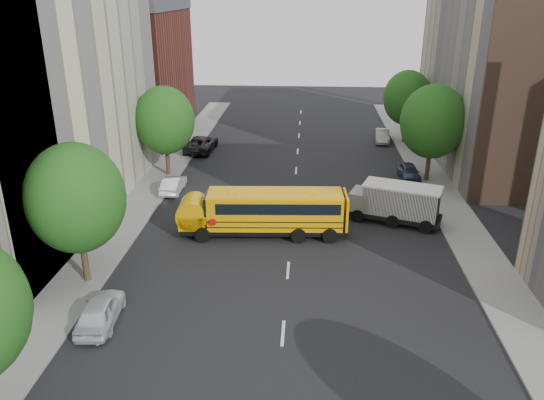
# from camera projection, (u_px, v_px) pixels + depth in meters

# --- Properties ---
(ground) EXTENTS (120.00, 120.00, 0.00)m
(ground) POSITION_uv_depth(u_px,v_px,m) (289.00, 254.00, 32.30)
(ground) COLOR black
(ground) RESTS_ON ground
(sidewalk_left) EXTENTS (3.00, 80.00, 0.12)m
(sidewalk_left) POSITION_uv_depth(u_px,v_px,m) (130.00, 216.00, 37.64)
(sidewalk_left) COLOR slate
(sidewalk_left) RESTS_ON ground
(sidewalk_right) EXTENTS (3.00, 80.00, 0.12)m
(sidewalk_right) POSITION_uv_depth(u_px,v_px,m) (460.00, 225.00, 36.19)
(sidewalk_right) COLOR slate
(sidewalk_right) RESTS_ON ground
(lane_markings) EXTENTS (0.15, 64.00, 0.01)m
(lane_markings) POSITION_uv_depth(u_px,v_px,m) (294.00, 195.00, 41.57)
(lane_markings) COLOR silver
(lane_markings) RESTS_ON ground
(building_left_cream) EXTENTS (10.00, 26.00, 20.00)m
(building_left_cream) POSITION_uv_depth(u_px,v_px,m) (25.00, 70.00, 35.28)
(building_left_cream) COLOR beige
(building_left_cream) RESTS_ON ground
(building_left_redbrick) EXTENTS (10.00, 15.00, 13.00)m
(building_left_redbrick) POSITION_uv_depth(u_px,v_px,m) (133.00, 74.00, 56.96)
(building_left_redbrick) COLOR maroon
(building_left_redbrick) RESTS_ON ground
(building_right_far) EXTENTS (10.00, 22.00, 18.00)m
(building_right_far) POSITION_uv_depth(u_px,v_px,m) (504.00, 63.00, 46.35)
(building_right_far) COLOR tan
(building_right_far) RESTS_ON ground
(street_tree_1) EXTENTS (5.12, 5.12, 7.90)m
(street_tree_1) POSITION_uv_depth(u_px,v_px,m) (76.00, 198.00, 27.45)
(street_tree_1) COLOR #38281C
(street_tree_1) RESTS_ON ground
(street_tree_2) EXTENTS (4.99, 4.99, 7.71)m
(street_tree_2) POSITION_uv_depth(u_px,v_px,m) (165.00, 120.00, 44.17)
(street_tree_2) COLOR #38281C
(street_tree_2) RESTS_ON ground
(street_tree_4) EXTENTS (5.25, 5.25, 8.10)m
(street_tree_4) POSITION_uv_depth(u_px,v_px,m) (433.00, 122.00, 42.69)
(street_tree_4) COLOR #38281C
(street_tree_4) RESTS_ON ground
(street_tree_5) EXTENTS (4.86, 4.86, 7.51)m
(street_tree_5) POSITION_uv_depth(u_px,v_px,m) (407.00, 98.00, 53.95)
(street_tree_5) COLOR #38281C
(street_tree_5) RESTS_ON ground
(school_bus) EXTENTS (10.89, 3.17, 3.04)m
(school_bus) POSITION_uv_depth(u_px,v_px,m) (263.00, 210.00, 34.32)
(school_bus) COLOR black
(school_bus) RESTS_ON ground
(safari_truck) EXTENTS (6.76, 4.20, 2.73)m
(safari_truck) POSITION_uv_depth(u_px,v_px,m) (395.00, 202.00, 36.25)
(safari_truck) COLOR black
(safari_truck) RESTS_ON ground
(parked_car_0) EXTENTS (1.94, 4.19, 1.39)m
(parked_car_0) POSITION_uv_depth(u_px,v_px,m) (100.00, 311.00, 25.39)
(parked_car_0) COLOR silver
(parked_car_0) RESTS_ON ground
(parked_car_1) EXTENTS (1.35, 3.85, 1.27)m
(parked_car_1) POSITION_uv_depth(u_px,v_px,m) (173.00, 184.00, 41.98)
(parked_car_1) COLOR silver
(parked_car_1) RESTS_ON ground
(parked_car_2) EXTENTS (2.86, 5.65, 1.53)m
(parked_car_2) POSITION_uv_depth(u_px,v_px,m) (201.00, 143.00, 52.60)
(parked_car_2) COLOR black
(parked_car_2) RESTS_ON ground
(parked_car_4) EXTENTS (1.71, 3.82, 1.27)m
(parked_car_4) POSITION_uv_depth(u_px,v_px,m) (409.00, 172.00, 44.84)
(parked_car_4) COLOR #323D58
(parked_car_4) RESTS_ON ground
(parked_car_5) EXTENTS (1.76, 4.09, 1.31)m
(parked_car_5) POSITION_uv_depth(u_px,v_px,m) (382.00, 136.00, 55.72)
(parked_car_5) COLOR gray
(parked_car_5) RESTS_ON ground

